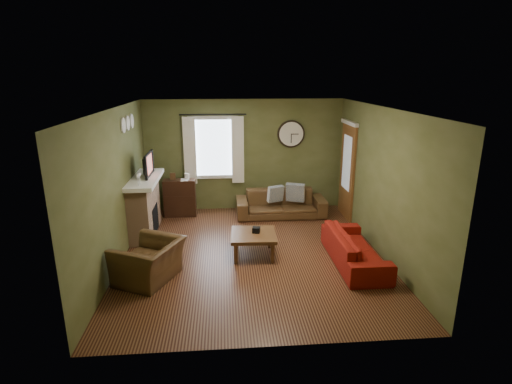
{
  "coord_description": "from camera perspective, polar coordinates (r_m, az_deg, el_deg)",
  "views": [
    {
      "loc": [
        -0.48,
        -6.63,
        3.14
      ],
      "look_at": [
        0.1,
        0.4,
        1.05
      ],
      "focal_mm": 28.0,
      "sensor_mm": 36.0,
      "label": 1
    }
  ],
  "objects": [
    {
      "name": "curtain_rod",
      "position": [
        9.16,
        -6.18,
        10.95
      ],
      "size": [
        0.03,
        0.03,
        1.5
      ],
      "primitive_type": "cylinder",
      "color": "black",
      "rests_on": "wall_back"
    },
    {
      "name": "pillow_left",
      "position": [
        8.99,
        2.8,
        -0.27
      ],
      "size": [
        0.38,
        0.24,
        0.36
      ],
      "primitive_type": "cube",
      "rotation": [
        0.0,
        0.0,
        0.4
      ],
      "color": "gray",
      "rests_on": "sofa_brown"
    },
    {
      "name": "pillow_right",
      "position": [
        9.13,
        5.64,
        -0.07
      ],
      "size": [
        0.44,
        0.26,
        0.42
      ],
      "primitive_type": "cube",
      "rotation": [
        0.0,
        0.0,
        -0.35
      ],
      "color": "gray",
      "rests_on": "sofa_brown"
    },
    {
      "name": "curtain_right",
      "position": [
        9.27,
        -2.61,
        5.98
      ],
      "size": [
        0.28,
        0.04,
        1.55
      ],
      "primitive_type": "cube",
      "color": "white",
      "rests_on": "wall_back"
    },
    {
      "name": "coffee_table",
      "position": [
        7.21,
        -0.37,
        -7.48
      ],
      "size": [
        0.82,
        0.82,
        0.42
      ],
      "primitive_type": null,
      "rotation": [
        0.0,
        0.0,
        -0.04
      ],
      "color": "#4F321B",
      "rests_on": "floor"
    },
    {
      "name": "book",
      "position": [
        9.06,
        -10.76,
        2.29
      ],
      "size": [
        0.18,
        0.23,
        0.02
      ],
      "primitive_type": "imported",
      "rotation": [
        0.0,
        0.0,
        0.05
      ],
      "color": "#4F321B",
      "rests_on": "bookshelf"
    },
    {
      "name": "medallion_mid",
      "position": [
        8.04,
        -17.87,
        9.36
      ],
      "size": [
        0.28,
        0.28,
        0.03
      ],
      "primitive_type": "cylinder",
      "color": "white",
      "rests_on": "wall_left"
    },
    {
      "name": "wine_glass_b",
      "position": [
        7.73,
        -16.3,
        1.9
      ],
      "size": [
        0.07,
        0.07,
        0.2
      ],
      "primitive_type": null,
      "color": "white",
      "rests_on": "mantel"
    },
    {
      "name": "sofa_red",
      "position": [
        7.12,
        13.91,
        -7.78
      ],
      "size": [
        0.72,
        1.85,
        0.54
      ],
      "primitive_type": "imported",
      "rotation": [
        0.0,
        0.0,
        1.57
      ],
      "color": "maroon",
      "rests_on": "floor"
    },
    {
      "name": "medallion_left",
      "position": [
        7.7,
        -18.44,
        9.03
      ],
      "size": [
        0.28,
        0.28,
        0.03
      ],
      "primitive_type": "cylinder",
      "color": "white",
      "rests_on": "wall_left"
    },
    {
      "name": "mantel",
      "position": [
        8.19,
        -15.76,
        1.73
      ],
      "size": [
        0.58,
        1.6,
        0.08
      ],
      "primitive_type": "cube",
      "color": "white",
      "rests_on": "fireplace"
    },
    {
      "name": "bookshelf",
      "position": [
        9.28,
        -10.8,
        -0.81
      ],
      "size": [
        0.72,
        0.3,
        0.85
      ],
      "primitive_type": null,
      "color": "black",
      "rests_on": "floor"
    },
    {
      "name": "tv_screen",
      "position": [
        8.26,
        -15.04,
        3.83
      ],
      "size": [
        0.02,
        0.62,
        0.36
      ],
      "primitive_type": "cube",
      "color": "#994C3F",
      "rests_on": "mantel"
    },
    {
      "name": "curtain_left",
      "position": [
        9.3,
        -9.43,
        5.81
      ],
      "size": [
        0.28,
        0.04,
        1.55
      ],
      "primitive_type": "cube",
      "color": "white",
      "rests_on": "wall_back"
    },
    {
      "name": "wall_back",
      "position": [
        9.43,
        -1.71,
        5.24
      ],
      "size": [
        4.6,
        0.0,
        2.6
      ],
      "primitive_type": "cube",
      "color": "brown",
      "rests_on": "ground"
    },
    {
      "name": "wall_left",
      "position": [
        7.12,
        -19.35,
        0.57
      ],
      "size": [
        0.0,
        5.2,
        2.6
      ],
      "primitive_type": "cube",
      "color": "brown",
      "rests_on": "ground"
    },
    {
      "name": "ceiling",
      "position": [
        6.67,
        -0.59,
        11.85
      ],
      "size": [
        4.6,
        5.2,
        0.0
      ],
      "primitive_type": "cube",
      "color": "white",
      "rests_on": "ground"
    },
    {
      "name": "tv",
      "position": [
        8.28,
        -15.55,
        3.43
      ],
      "size": [
        0.08,
        0.6,
        0.35
      ],
      "primitive_type": "imported",
      "rotation": [
        0.0,
        0.0,
        1.57
      ],
      "color": "black",
      "rests_on": "mantel"
    },
    {
      "name": "wine_glass_a",
      "position": [
        7.58,
        -16.52,
        1.66
      ],
      "size": [
        0.08,
        0.08,
        0.22
      ],
      "primitive_type": null,
      "color": "white",
      "rests_on": "mantel"
    },
    {
      "name": "wall_clock",
      "position": [
        9.41,
        5.05,
        8.25
      ],
      "size": [
        0.64,
        0.06,
        0.64
      ],
      "primitive_type": null,
      "color": "white",
      "rests_on": "wall_back"
    },
    {
      "name": "fireplace",
      "position": [
        8.36,
        -15.65,
        -2.18
      ],
      "size": [
        0.4,
        1.4,
        1.1
      ],
      "primitive_type": "cube",
      "color": "tan",
      "rests_on": "floor"
    },
    {
      "name": "firebox",
      "position": [
        8.41,
        -14.25,
        -3.78
      ],
      "size": [
        0.04,
        0.6,
        0.55
      ],
      "primitive_type": "cube",
      "color": "black",
      "rests_on": "fireplace"
    },
    {
      "name": "window_pane",
      "position": [
        9.36,
        -6.03,
        6.32
      ],
      "size": [
        1.0,
        0.02,
        1.3
      ],
      "primitive_type": null,
      "color": "silver",
      "rests_on": "wall_back"
    },
    {
      "name": "wall_right",
      "position": [
        7.42,
        17.45,
        1.37
      ],
      "size": [
        0.0,
        5.2,
        2.6
      ],
      "primitive_type": "cube",
      "color": "brown",
      "rests_on": "ground"
    },
    {
      "name": "tissue_box",
      "position": [
        7.18,
        0.03,
        -5.94
      ],
      "size": [
        0.15,
        0.15,
        0.1
      ],
      "primitive_type": "cube",
      "rotation": [
        0.0,
        0.0,
        -0.23
      ],
      "color": "black",
      "rests_on": "coffee_table"
    },
    {
      "name": "sofa_brown",
      "position": [
        9.15,
        3.57,
        -1.65
      ],
      "size": [
        2.02,
        0.79,
        0.59
      ],
      "primitive_type": "imported",
      "color": "#48301A",
      "rests_on": "floor"
    },
    {
      "name": "armchair",
      "position": [
        6.58,
        -15.01,
        -9.52
      ],
      "size": [
        1.19,
        1.25,
        0.63
      ],
      "primitive_type": "imported",
      "rotation": [
        0.0,
        0.0,
        -2.01
      ],
      "color": "#48301A",
      "rests_on": "floor"
    },
    {
      "name": "wall_front",
      "position": [
        4.46,
        1.91,
        -7.89
      ],
      "size": [
        4.6,
        0.0,
        2.6
      ],
      "primitive_type": "cube",
      "color": "brown",
      "rests_on": "ground"
    },
    {
      "name": "medallion_right",
      "position": [
        8.38,
        -17.35,
        9.66
      ],
      "size": [
        0.28,
        0.28,
        0.03
      ],
      "primitive_type": "cylinder",
      "color": "white",
      "rests_on": "wall_left"
    },
    {
      "name": "door",
      "position": [
        9.16,
        12.91,
        2.89
      ],
      "size": [
        0.05,
        0.9,
        2.1
      ],
      "primitive_type": "cube",
      "color": "brown",
      "rests_on": "floor"
    },
    {
      "name": "floor",
      "position": [
        7.36,
        -0.53,
        -8.78
      ],
      "size": [
        4.6,
        5.2,
        0.0
      ],
      "primitive_type": "cube",
      "color": "#4F2C1B",
      "rests_on": "ground"
    }
  ]
}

